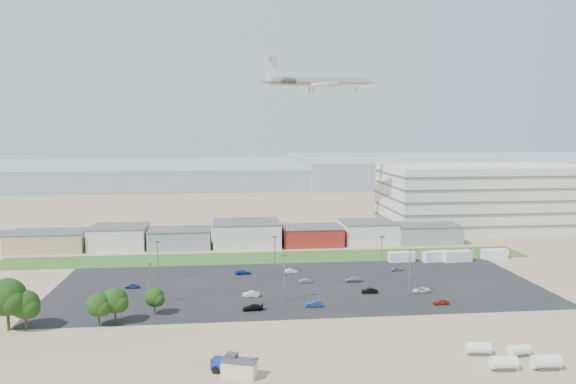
{
  "coord_description": "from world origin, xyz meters",
  "views": [
    {
      "loc": [
        -12.26,
        -115.65,
        38.77
      ],
      "look_at": [
        2.7,
        22.0,
        23.42
      ],
      "focal_mm": 35.0,
      "sensor_mm": 36.0,
      "label": 1
    }
  ],
  "objects": [
    {
      "name": "hills_backdrop",
      "position": [
        40.0,
        315.0,
        4.5
      ],
      "size": [
        700.0,
        200.0,
        9.0
      ],
      "primitive_type": null,
      "color": "gray",
      "rests_on": "ground"
    },
    {
      "name": "lightpole_back_m",
      "position": [
        0.16,
        31.47,
        5.23
      ],
      "size": [
        1.23,
        0.51,
        10.45
      ],
      "primitive_type": null,
      "color": "slate",
      "rests_on": "ground"
    },
    {
      "name": "building_row",
      "position": [
        -17.0,
        71.0,
        4.0
      ],
      "size": [
        170.0,
        20.0,
        8.0
      ],
      "primitive_type": null,
      "color": "silver",
      "rests_on": "ground"
    },
    {
      "name": "lightpole_back_r",
      "position": [
        28.7,
        28.44,
        5.22
      ],
      "size": [
        1.23,
        0.51,
        10.45
      ],
      "primitive_type": null,
      "color": "slate",
      "rests_on": "ground"
    },
    {
      "name": "tree_mid",
      "position": [
        -37.99,
        -4.35,
        3.79
      ],
      "size": [
        5.05,
        5.05,
        7.58
      ],
      "primitive_type": null,
      "color": "black",
      "rests_on": "ground"
    },
    {
      "name": "box_trailer_b",
      "position": [
        48.97,
        41.73,
        1.5
      ],
      "size": [
        8.3,
        3.9,
        2.99
      ],
      "primitive_type": null,
      "rotation": [
        0.0,
        0.0,
        0.18
      ],
      "color": "silver",
      "rests_on": "ground"
    },
    {
      "name": "parked_car_11",
      "position": [
        4.82,
        32.68,
        0.57
      ],
      "size": [
        3.57,
        1.52,
        1.14
      ],
      "primitive_type": "imported",
      "rotation": [
        0.0,
        0.0,
        1.66
      ],
      "color": "silver",
      "rests_on": "ground"
    },
    {
      "name": "storage_tank_se",
      "position": [
        38.96,
        -33.17,
        1.32
      ],
      "size": [
        4.49,
        2.39,
        2.63
      ],
      "primitive_type": null,
      "rotation": [
        0.0,
        0.0,
        -0.05
      ],
      "color": "silver",
      "rests_on": "ground"
    },
    {
      "name": "lightpole_front_l",
      "position": [
        -29.5,
        7.99,
        4.76
      ],
      "size": [
        1.12,
        0.47,
        9.52
      ],
      "primitive_type": null,
      "color": "slate",
      "rests_on": "ground"
    },
    {
      "name": "parked_car_8",
      "position": [
        34.03,
        31.91,
        0.57
      ],
      "size": [
        3.45,
        1.71,
        1.13
      ],
      "primitive_type": "imported",
      "rotation": [
        0.0,
        0.0,
        1.69
      ],
      "color": "#A5A5AA",
      "rests_on": "ground"
    },
    {
      "name": "parked_car_1",
      "position": [
        21.15,
        11.76,
        0.64
      ],
      "size": [
        3.96,
        1.57,
        1.28
      ],
      "primitive_type": "imported",
      "rotation": [
        0.0,
        0.0,
        -1.63
      ],
      "color": "black",
      "rests_on": "ground"
    },
    {
      "name": "parked_car_2",
      "position": [
        34.82,
        1.58,
        0.59
      ],
      "size": [
        3.45,
        1.4,
        1.17
      ],
      "primitive_type": "imported",
      "rotation": [
        0.0,
        0.0,
        -1.58
      ],
      "color": "maroon",
      "rests_on": "ground"
    },
    {
      "name": "parked_car_6",
      "position": [
        -8.36,
        32.73,
        0.62
      ],
      "size": [
        4.48,
        2.26,
        1.25
      ],
      "primitive_type": "imported",
      "rotation": [
        0.0,
        0.0,
        1.69
      ],
      "color": "navy",
      "rests_on": "ground"
    },
    {
      "name": "parked_car_4",
      "position": [
        -7.07,
        12.03,
        0.65
      ],
      "size": [
        4.05,
        1.64,
        1.31
      ],
      "primitive_type": "imported",
      "rotation": [
        0.0,
        0.0,
        -1.63
      ],
      "color": "silver",
      "rests_on": "ground"
    },
    {
      "name": "ground",
      "position": [
        0.0,
        0.0,
        0.0
      ],
      "size": [
        700.0,
        700.0,
        0.0
      ],
      "primitive_type": "plane",
      "color": "#867455",
      "rests_on": "ground"
    },
    {
      "name": "portable_shed",
      "position": [
        -10.75,
        -30.65,
        1.39
      ],
      "size": [
        6.13,
        4.46,
        2.78
      ],
      "primitive_type": null,
      "rotation": [
        0.0,
        0.0,
        -0.32
      ],
      "color": "beige",
      "rests_on": "ground"
    },
    {
      "name": "storage_tank_nw",
      "position": [
        30.64,
        -26.24,
        1.2
      ],
      "size": [
        4.27,
        2.6,
        2.4
      ],
      "primitive_type": null,
      "rotation": [
        0.0,
        0.0,
        -0.16
      ],
      "color": "silver",
      "rests_on": "ground"
    },
    {
      "name": "parked_car_3",
      "position": [
        -7.11,
        2.03,
        0.65
      ],
      "size": [
        4.59,
        2.06,
        1.31
      ],
      "primitive_type": "imported",
      "rotation": [
        0.0,
        0.0,
        -1.52
      ],
      "color": "black",
      "rests_on": "ground"
    },
    {
      "name": "tree_left",
      "position": [
        -51.61,
        -5.03,
        4.47
      ],
      "size": [
        5.96,
        5.96,
        8.95
      ],
      "primitive_type": null,
      "color": "black",
      "rests_on": "ground"
    },
    {
      "name": "tree_right",
      "position": [
        -35.06,
        -2.85,
        4.12
      ],
      "size": [
        5.49,
        5.49,
        8.24
      ],
      "primitive_type": null,
      "color": "black",
      "rests_on": "ground"
    },
    {
      "name": "box_trailer_d",
      "position": [
        67.83,
        42.95,
        1.45
      ],
      "size": [
        7.76,
        2.44,
        2.91
      ],
      "primitive_type": null,
      "rotation": [
        0.0,
        0.0,
        0.0
      ],
      "color": "silver",
      "rests_on": "ground"
    },
    {
      "name": "box_trailer_c",
      "position": [
        55.24,
        40.86,
        1.6
      ],
      "size": [
        8.82,
        3.73,
        3.21
      ],
      "primitive_type": null,
      "rotation": [
        0.0,
        0.0,
        0.13
      ],
      "color": "silver",
      "rests_on": "ground"
    },
    {
      "name": "parked_car_0",
      "position": [
        33.63,
        11.06,
        0.59
      ],
      "size": [
        4.26,
        2.04,
        1.17
      ],
      "primitive_type": "imported",
      "rotation": [
        0.0,
        0.0,
        -1.55
      ],
      "color": "silver",
      "rests_on": "ground"
    },
    {
      "name": "lightpole_front_r",
      "position": [
        30.09,
        9.35,
        5.46
      ],
      "size": [
        1.28,
        0.54,
        10.91
      ],
      "primitive_type": null,
      "color": "slate",
      "rests_on": "ground"
    },
    {
      "name": "parked_car_13",
      "position": [
        6.33,
        2.94,
        0.63
      ],
      "size": [
        3.87,
        1.42,
        1.27
      ],
      "primitive_type": "imported",
      "rotation": [
        0.0,
        0.0,
        -1.59
      ],
      "color": "navy",
      "rests_on": "ground"
    },
    {
      "name": "grass_strip",
      "position": [
        0.0,
        52.0,
        0.01
      ],
      "size": [
        160.0,
        16.0,
        0.02
      ],
      "primitive_type": "cube",
      "color": "#2D5821",
      "rests_on": "ground"
    },
    {
      "name": "storage_tank_ne",
      "position": [
        37.31,
        -27.65,
        1.09
      ],
      "size": [
        3.88,
        2.34,
        2.19
      ],
      "primitive_type": null,
      "rotation": [
        0.0,
        0.0,
        0.15
      ],
      "color": "silver",
      "rests_on": "ground"
    },
    {
      "name": "airliner",
      "position": [
        21.83,
        91.37,
        56.2
      ],
      "size": [
        50.36,
        38.26,
        13.57
      ],
      "primitive_type": null,
      "rotation": [
        0.0,
        0.0,
        0.16
      ],
      "color": "silver"
    },
    {
      "name": "parked_car_7",
      "position": [
        7.16,
        22.52,
        0.54
      ],
      "size": [
        3.35,
        1.31,
        1.08
      ],
      "primitive_type": "imported",
      "rotation": [
        0.0,
        0.0,
        -1.62
      ],
      "color": "#A5A5AA",
      "rests_on": "ground"
    },
    {
      "name": "parked_car_12",
      "position": [
        19.44,
        22.17,
        0.63
      ],
      "size": [
        4.38,
        1.84,
        1.26
      ],
      "primitive_type": "imported",
      "rotation": [
        0.0,
        0.0,
        -1.59
      ],
      "color": "#A5A5AA",
      "rests_on": "ground"
    },
    {
      "name": "telehandler",
      "position": [
        -12.71,
        -28.69,
        1.63
      ],
      "size": [
        8.23,
        5.55,
        3.27
      ],
      "primitive_type": null,
      "rotation": [
        0.0,
        0.0,
        -0.41
      ],
      "color": "navy",
      "rests_on": "ground"
    },
    {
      "name": "tree_far_left",
      "position": [
        -54.87,
        -5.09,
        5.87
      ],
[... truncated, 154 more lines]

